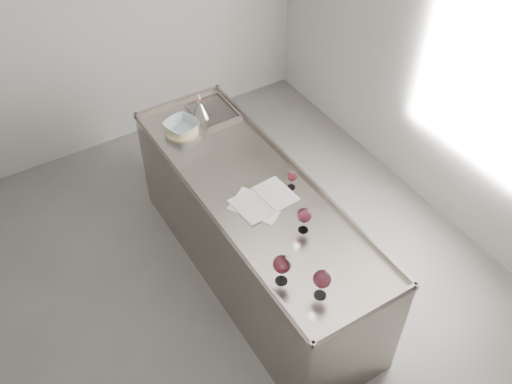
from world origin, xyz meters
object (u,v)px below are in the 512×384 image
wine_glass_middle (322,280)px  notebook (264,200)px  wine_glass_right (304,216)px  counter (255,234)px  wine_funnel (200,110)px  ceramic_bowl (181,126)px  wine_glass_small (292,176)px  wine_glass_left (282,265)px

wine_glass_middle → notebook: (0.13, 0.82, -0.14)m
wine_glass_right → notebook: size_ratio=0.43×
counter → wine_glass_middle: wine_glass_middle is taller
notebook → wine_funnel: bearing=81.4°
ceramic_bowl → wine_funnel: bearing=21.7°
counter → wine_glass_right: size_ratio=13.10×
notebook → ceramic_bowl: ceramic_bowl is taller
counter → notebook: bearing=-93.1°
counter → wine_glass_small: bearing=-28.2°
wine_glass_right → wine_glass_left: bearing=-142.4°
wine_glass_middle → wine_glass_small: wine_glass_middle is taller
counter → ceramic_bowl: bearing=99.5°
wine_glass_small → notebook: size_ratio=0.33×
wine_funnel → wine_glass_small: bearing=-81.2°
wine_glass_right → notebook: wine_glass_right is taller
counter → wine_glass_right: wine_glass_right is taller
counter → wine_glass_left: bearing=-110.2°
wine_glass_left → wine_funnel: wine_funnel is taller
wine_glass_left → wine_glass_right: (0.34, 0.26, -0.02)m
wine_glass_middle → counter: bearing=81.5°
counter → notebook: (-0.01, -0.13, 0.47)m
wine_glass_middle → wine_funnel: bearing=83.7°
wine_glass_middle → ceramic_bowl: size_ratio=0.84×
wine_glass_middle → ceramic_bowl: bearing=89.9°
notebook → wine_funnel: 1.05m
wine_glass_small → wine_funnel: bearing=98.8°
wine_glass_middle → ceramic_bowl: 1.79m
wine_glass_small → wine_funnel: 1.05m
wine_glass_left → wine_glass_right: wine_glass_left is taller
wine_funnel → ceramic_bowl: bearing=-158.3°
wine_glass_small → wine_glass_left: bearing=-128.5°
wine_glass_right → wine_funnel: size_ratio=0.84×
wine_glass_left → wine_funnel: bearing=78.5°
wine_glass_left → wine_funnel: (0.34, 1.66, -0.08)m
wine_funnel → notebook: bearing=-93.9°
wine_glass_right → ceramic_bowl: wine_glass_right is taller
counter → ceramic_bowl: (-0.14, 0.83, 0.52)m
counter → wine_glass_left: size_ratio=11.41×
wine_glass_right → ceramic_bowl: size_ratio=0.75×
counter → wine_glass_middle: size_ratio=11.64×
wine_glass_left → wine_funnel: size_ratio=0.96×
wine_glass_middle → ceramic_bowl: (0.00, 1.78, -0.10)m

